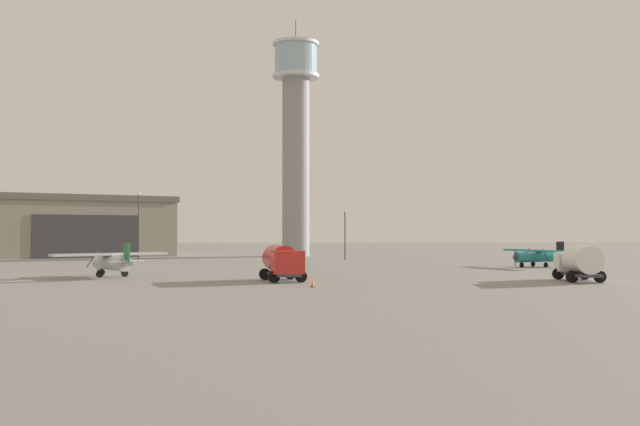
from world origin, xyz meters
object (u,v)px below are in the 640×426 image
(light_post_west, at_px, (345,229))
(light_post_east, at_px, (139,220))
(airplane_teal, at_px, (539,255))
(airplane_silver, at_px, (112,261))
(truck_fuel_tanker_red, at_px, (282,261))
(control_tower, at_px, (296,130))
(traffic_cone_near_left, at_px, (313,283))
(truck_fuel_tanker_white, at_px, (579,262))

(light_post_west, height_order, light_post_east, light_post_east)
(airplane_teal, xyz_separation_m, light_post_west, (-20.45, 24.00, 3.14))
(airplane_silver, distance_m, truck_fuel_tanker_red, 16.83)
(truck_fuel_tanker_red, distance_m, light_post_west, 46.84)
(control_tower, xyz_separation_m, airplane_teal, (27.21, -39.54, -19.97))
(light_post_west, xyz_separation_m, traffic_cone_near_left, (-8.07, -52.62, -4.20))
(control_tower, xyz_separation_m, airplane_silver, (-19.15, -54.88, -19.86))
(traffic_cone_near_left, bearing_deg, airplane_silver, 143.32)
(control_tower, bearing_deg, airplane_silver, -109.24)
(airplane_silver, distance_m, light_post_east, 41.57)
(light_post_east, relative_size, traffic_cone_near_left, 14.66)
(truck_fuel_tanker_white, xyz_separation_m, truck_fuel_tanker_red, (-25.20, 2.38, 0.03))
(truck_fuel_tanker_white, distance_m, traffic_cone_near_left, 23.48)
(control_tower, distance_m, airplane_silver, 61.42)
(traffic_cone_near_left, bearing_deg, control_tower, 88.89)
(truck_fuel_tanker_white, relative_size, traffic_cone_near_left, 9.22)
(control_tower, xyz_separation_m, traffic_cone_near_left, (-1.32, -68.16, -21.03))
(airplane_teal, distance_m, light_post_west, 31.69)
(airplane_silver, bearing_deg, airplane_teal, -104.31)
(airplane_silver, xyz_separation_m, truck_fuel_tanker_white, (40.82, -8.65, 0.16))
(traffic_cone_near_left, bearing_deg, light_post_west, 81.28)
(truck_fuel_tanker_white, xyz_separation_m, traffic_cone_near_left, (-22.98, -4.63, -1.33))
(truck_fuel_tanker_white, height_order, light_post_east, light_post_east)
(control_tower, distance_m, light_post_east, 31.63)
(control_tower, height_order, airplane_silver, control_tower)
(truck_fuel_tanker_white, distance_m, truck_fuel_tanker_red, 25.31)
(traffic_cone_near_left, bearing_deg, airplane_teal, 45.09)
(truck_fuel_tanker_white, distance_m, light_post_east, 67.54)
(airplane_teal, bearing_deg, control_tower, -75.69)
(control_tower, relative_size, airplane_teal, 4.05)
(control_tower, relative_size, airplane_silver, 4.04)
(light_post_west, bearing_deg, truck_fuel_tanker_red, -102.71)
(truck_fuel_tanker_red, height_order, light_post_east, light_post_east)
(airplane_teal, relative_size, airplane_silver, 1.00)
(truck_fuel_tanker_red, relative_size, light_post_east, 0.64)
(airplane_teal, height_order, traffic_cone_near_left, airplane_teal)
(truck_fuel_tanker_red, xyz_separation_m, traffic_cone_near_left, (2.21, -7.01, -1.35))
(airplane_teal, xyz_separation_m, airplane_silver, (-46.36, -15.33, 0.10))
(airplane_silver, xyz_separation_m, light_post_west, (25.91, 39.34, 3.04))
(airplane_teal, distance_m, airplane_silver, 48.83)
(airplane_silver, relative_size, light_post_west, 1.34)
(airplane_teal, height_order, truck_fuel_tanker_red, truck_fuel_tanker_red)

